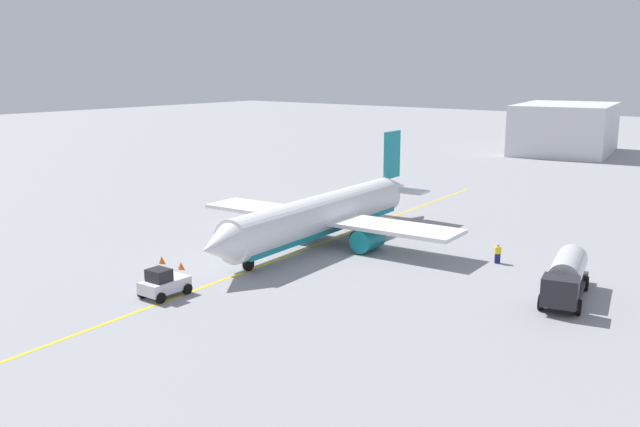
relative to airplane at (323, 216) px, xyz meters
name	(u,v)px	position (x,y,z in m)	size (l,w,h in m)	color
ground_plane	(320,244)	(0.48, 0.03, -2.71)	(400.00, 400.00, 0.00)	#939399
airplane	(323,216)	(0.00, 0.00, 0.00)	(33.75, 27.54, 9.76)	white
fuel_tanker	(566,276)	(1.88, 24.14, -0.99)	(9.96, 4.58, 3.15)	#2D2D33
pushback_tug	(163,283)	(19.91, 0.49, -1.70)	(3.66, 2.41, 2.20)	silver
refueling_worker	(498,254)	(-3.82, 16.30, -1.89)	(0.60, 0.63, 1.71)	navy
safety_cone_nose	(162,260)	(14.28, -6.65, -2.39)	(0.57, 0.57, 0.63)	#F2590F
safety_cone_wingtip	(181,266)	(14.42, -3.96, -2.40)	(0.56, 0.56, 0.63)	#F2590F
distant_hangar	(565,128)	(-85.83, -6.48, 2.06)	(27.43, 21.05, 9.56)	silver
taxi_line_marking	(320,244)	(0.48, 0.03, -2.70)	(74.13, 0.30, 0.01)	yellow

